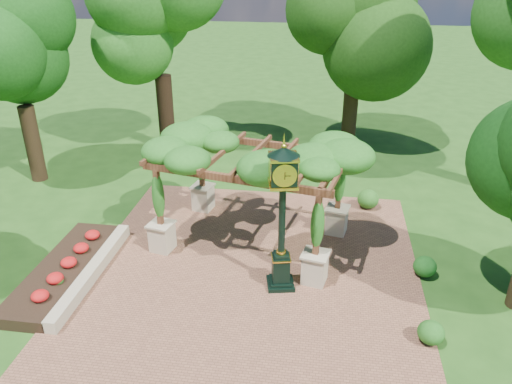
# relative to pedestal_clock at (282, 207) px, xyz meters

# --- Properties ---
(ground) EXTENTS (120.00, 120.00, 0.00)m
(ground) POSITION_rel_pedestal_clock_xyz_m (-0.95, -0.89, -2.60)
(ground) COLOR #1E4714
(ground) RESTS_ON ground
(brick_plaza) EXTENTS (10.00, 12.00, 0.04)m
(brick_plaza) POSITION_rel_pedestal_clock_xyz_m (-0.95, 0.11, -2.58)
(brick_plaza) COLOR brown
(brick_plaza) RESTS_ON ground
(border_wall) EXTENTS (0.35, 5.00, 0.40)m
(border_wall) POSITION_rel_pedestal_clock_xyz_m (-5.55, -0.39, -2.40)
(border_wall) COLOR #C6B793
(border_wall) RESTS_ON ground
(flower_bed) EXTENTS (1.50, 5.00, 0.36)m
(flower_bed) POSITION_rel_pedestal_clock_xyz_m (-6.45, -0.39, -2.42)
(flower_bed) COLOR red
(flower_bed) RESTS_ON ground
(pedestal_clock) EXTENTS (1.01, 1.01, 4.35)m
(pedestal_clock) POSITION_rel_pedestal_clock_xyz_m (0.00, 0.00, 0.00)
(pedestal_clock) COLOR black
(pedestal_clock) RESTS_ON brick_plaza
(pergola) EXTENTS (6.46, 4.77, 3.67)m
(pergola) POSITION_rel_pedestal_clock_xyz_m (-1.19, 2.34, 0.41)
(pergola) COLOR beige
(pergola) RESTS_ON brick_plaza
(sundial) EXTENTS (0.58, 0.58, 0.88)m
(sundial) POSITION_rel_pedestal_clock_xyz_m (0.55, 8.66, -2.22)
(sundial) COLOR gray
(sundial) RESTS_ON ground
(shrub_front) EXTENTS (0.84, 0.84, 0.59)m
(shrub_front) POSITION_rel_pedestal_clock_xyz_m (3.88, -1.79, -2.27)
(shrub_front) COLOR #205719
(shrub_front) RESTS_ON brick_plaza
(shrub_mid) EXTENTS (0.82, 0.82, 0.61)m
(shrub_mid) POSITION_rel_pedestal_clock_xyz_m (4.18, 1.10, -2.26)
(shrub_mid) COLOR #185016
(shrub_mid) RESTS_ON brick_plaza
(shrub_back) EXTENTS (0.88, 0.88, 0.71)m
(shrub_back) POSITION_rel_pedestal_clock_xyz_m (2.76, 5.31, -2.21)
(shrub_back) COLOR #255B1A
(shrub_back) RESTS_ON brick_plaza
(tree_west_near) EXTENTS (3.93, 3.93, 8.24)m
(tree_west_near) POSITION_rel_pedestal_clock_xyz_m (-10.89, 6.06, 3.05)
(tree_west_near) COLOR #382516
(tree_west_near) RESTS_ON ground
(tree_west_far) EXTENTS (3.83, 3.83, 9.28)m
(tree_west_far) POSITION_rel_pedestal_clock_xyz_m (-6.58, 10.42, 3.72)
(tree_west_far) COLOR black
(tree_west_far) RESTS_ON ground
(tree_north) EXTENTS (4.75, 4.75, 7.95)m
(tree_north) POSITION_rel_pedestal_clock_xyz_m (2.17, 12.56, 2.86)
(tree_north) COLOR #372716
(tree_north) RESTS_ON ground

